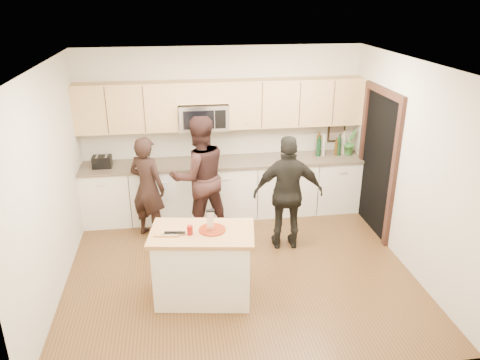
{
  "coord_description": "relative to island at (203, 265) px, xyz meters",
  "views": [
    {
      "loc": [
        -0.75,
        -5.35,
        3.48
      ],
      "look_at": [
        0.07,
        0.35,
        1.14
      ],
      "focal_mm": 35.0,
      "sensor_mm": 36.0,
      "label": 1
    }
  ],
  "objects": [
    {
      "name": "upper_cabinetry",
      "position": [
        0.54,
        2.4,
        1.39
      ],
      "size": [
        4.5,
        0.33,
        0.75
      ],
      "color": "tan",
      "rests_on": "ground"
    },
    {
      "name": "dish_towel",
      "position": [
        -0.44,
        2.07,
        0.35
      ],
      "size": [
        0.34,
        0.6,
        0.48
      ],
      "color": "white",
      "rests_on": "ground"
    },
    {
      "name": "knife",
      "position": [
        -0.37,
        -0.06,
        0.47
      ],
      "size": [
        0.19,
        0.05,
        0.01
      ],
      "primitive_type": "cube",
      "rotation": [
        0.0,
        0.0,
        -0.15
      ],
      "color": "silver",
      "rests_on": "cutting_board"
    },
    {
      "name": "island",
      "position": [
        0.0,
        0.0,
        0.0
      ],
      "size": [
        1.29,
        0.87,
        0.9
      ],
      "rotation": [
        0.0,
        0.0,
        -0.15
      ],
      "color": "white",
      "rests_on": "ground"
    },
    {
      "name": "drink_glass",
      "position": [
        -0.14,
        -0.05,
        0.5
      ],
      "size": [
        0.07,
        0.07,
        0.11
      ],
      "primitive_type": "cylinder",
      "color": "maroon",
      "rests_on": "island"
    },
    {
      "name": "tongs",
      "position": [
        -0.31,
        -0.04,
        0.48
      ],
      "size": [
        0.24,
        0.07,
        0.02
      ],
      "primitive_type": "cube",
      "rotation": [
        0.0,
        0.0,
        -0.15
      ],
      "color": "black",
      "rests_on": "cutting_board"
    },
    {
      "name": "red_plate",
      "position": [
        0.12,
        0.01,
        0.45
      ],
      "size": [
        0.32,
        0.32,
        0.02
      ],
      "primitive_type": "cylinder",
      "color": "maroon",
      "rests_on": "island"
    },
    {
      "name": "microwave",
      "position": [
        0.2,
        2.36,
        1.2
      ],
      "size": [
        0.76,
        0.41,
        0.4
      ],
      "color": "silver",
      "rests_on": "ground"
    },
    {
      "name": "woman_left",
      "position": [
        -0.69,
        1.69,
        0.33
      ],
      "size": [
        0.68,
        0.62,
        1.56
      ],
      "primitive_type": "imported",
      "rotation": [
        0.0,
        0.0,
        2.57
      ],
      "color": "black",
      "rests_on": "ground"
    },
    {
      "name": "room_shell",
      "position": [
        0.51,
        0.56,
        1.28
      ],
      "size": [
        4.52,
        4.02,
        2.71
      ],
      "color": "beige",
      "rests_on": "ground"
    },
    {
      "name": "doorway",
      "position": [
        2.74,
        1.46,
        0.7
      ],
      "size": [
        0.06,
        1.25,
        2.2
      ],
      "color": "black",
      "rests_on": "ground"
    },
    {
      "name": "toaster",
      "position": [
        -1.39,
        2.23,
        0.57
      ],
      "size": [
        0.29,
        0.21,
        0.18
      ],
      "color": "black",
      "rests_on": "back_cabinetry"
    },
    {
      "name": "framed_picture",
      "position": [
        2.46,
        2.55,
        0.83
      ],
      "size": [
        0.3,
        0.03,
        0.38
      ],
      "color": "black",
      "rests_on": "ground"
    },
    {
      "name": "cutting_board",
      "position": [
        -0.4,
        -0.0,
        0.46
      ],
      "size": [
        0.31,
        0.2,
        0.02
      ],
      "primitive_type": "cube",
      "rotation": [
        0.0,
        0.0,
        -0.15
      ],
      "color": "#AF7E49",
      "rests_on": "island"
    },
    {
      "name": "bottle_cluster",
      "position": [
        2.27,
        2.3,
        0.67
      ],
      "size": [
        0.52,
        0.14,
        0.4
      ],
      "color": "black",
      "rests_on": "back_cabinetry"
    },
    {
      "name": "orchid",
      "position": [
        2.61,
        2.28,
        0.69
      ],
      "size": [
        0.29,
        0.29,
        0.42
      ],
      "primitive_type": "imported",
      "rotation": [
        0.0,
        0.0,
        0.78
      ],
      "color": "#36722D",
      "rests_on": "back_cabinetry"
    },
    {
      "name": "floor",
      "position": [
        0.51,
        0.56,
        -0.45
      ],
      "size": [
        4.5,
        4.5,
        0.0
      ],
      "primitive_type": "plane",
      "color": "brown",
      "rests_on": "ground"
    },
    {
      "name": "box_grater",
      "position": [
        0.1,
        -0.01,
        0.59
      ],
      "size": [
        0.09,
        0.06,
        0.26
      ],
      "color": "silver",
      "rests_on": "red_plate"
    },
    {
      "name": "woman_center",
      "position": [
        0.07,
        1.67,
        0.47
      ],
      "size": [
        1.05,
        0.91,
        1.84
      ],
      "primitive_type": "imported",
      "rotation": [
        0.0,
        0.0,
        3.41
      ],
      "color": "black",
      "rests_on": "ground"
    },
    {
      "name": "back_cabinetry",
      "position": [
        0.51,
        2.25,
        0.02
      ],
      "size": [
        4.5,
        0.66,
        0.94
      ],
      "color": "white",
      "rests_on": "ground"
    },
    {
      "name": "woman_right",
      "position": [
        1.28,
        1.07,
        0.38
      ],
      "size": [
        1.02,
        0.5,
        1.67
      ],
      "primitive_type": "imported",
      "rotation": [
        0.0,
        0.0,
        3.05
      ],
      "color": "black",
      "rests_on": "ground"
    }
  ]
}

